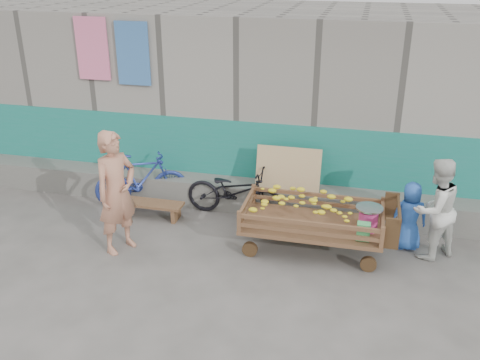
% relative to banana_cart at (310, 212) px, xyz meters
% --- Properties ---
extents(ground, '(80.00, 80.00, 0.00)m').
position_rel_banana_cart_xyz_m(ground, '(-0.77, -1.24, -0.61)').
color(ground, '#4F4D48').
rests_on(ground, ground).
extents(building_wall, '(12.00, 3.50, 3.00)m').
position_rel_banana_cart_xyz_m(building_wall, '(-0.77, 2.81, 0.86)').
color(building_wall, gray).
rests_on(building_wall, ground).
extents(banana_cart, '(2.11, 0.96, 0.90)m').
position_rel_banana_cart_xyz_m(banana_cart, '(0.00, 0.00, 0.00)').
color(banana_cart, brown).
rests_on(banana_cart, ground).
extents(bench, '(1.04, 0.31, 0.26)m').
position_rel_banana_cart_xyz_m(bench, '(-2.55, 0.42, -0.42)').
color(bench, brown).
rests_on(bench, ground).
extents(vendor_man, '(0.66, 0.76, 1.75)m').
position_rel_banana_cart_xyz_m(vendor_man, '(-2.58, -0.58, 0.27)').
color(vendor_man, '#B7785C').
rests_on(vendor_man, ground).
extents(woman, '(0.89, 0.86, 1.44)m').
position_rel_banana_cart_xyz_m(woman, '(1.64, 0.26, 0.11)').
color(woman, silver).
rests_on(woman, ground).
extents(child, '(0.54, 0.40, 1.00)m').
position_rel_banana_cart_xyz_m(child, '(1.35, 0.40, -0.11)').
color(child, blue).
rests_on(child, ground).
extents(bicycle_dark, '(1.61, 0.66, 0.83)m').
position_rel_banana_cart_xyz_m(bicycle_dark, '(-1.28, 0.81, -0.19)').
color(bicycle_dark, black).
rests_on(bicycle_dark, ground).
extents(bicycle_blue, '(1.55, 1.00, 0.91)m').
position_rel_banana_cart_xyz_m(bicycle_blue, '(-2.86, 0.81, -0.15)').
color(bicycle_blue, navy).
rests_on(bicycle_blue, ground).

